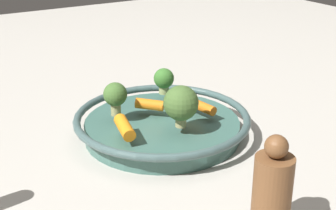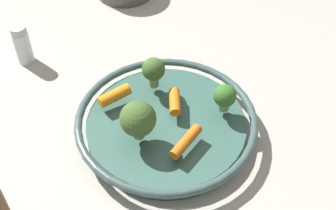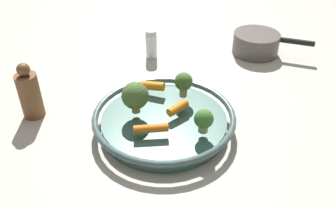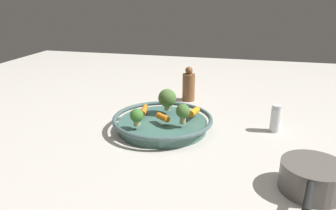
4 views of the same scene
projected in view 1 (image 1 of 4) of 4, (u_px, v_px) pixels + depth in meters
ground_plane at (162, 136)px, 0.88m from camera, size 2.43×2.43×0.00m
serving_bowl at (162, 124)px, 0.87m from camera, size 0.31×0.31×0.04m
baby_carrot_left at (199, 105)px, 0.87m from camera, size 0.03×0.07×0.02m
baby_carrot_center at (150, 104)px, 0.87m from camera, size 0.05×0.05×0.02m
baby_carrot_right at (125, 127)px, 0.78m from camera, size 0.03×0.06×0.03m
broccoli_floret_small at (164, 79)px, 0.94m from camera, size 0.04×0.04×0.05m
broccoli_floret_large at (115, 96)px, 0.84m from camera, size 0.04×0.04×0.06m
broccoli_floret_mid at (183, 103)px, 0.80m from camera, size 0.06×0.06×0.07m
pepper_mill at (272, 192)px, 0.60m from camera, size 0.05×0.05×0.14m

